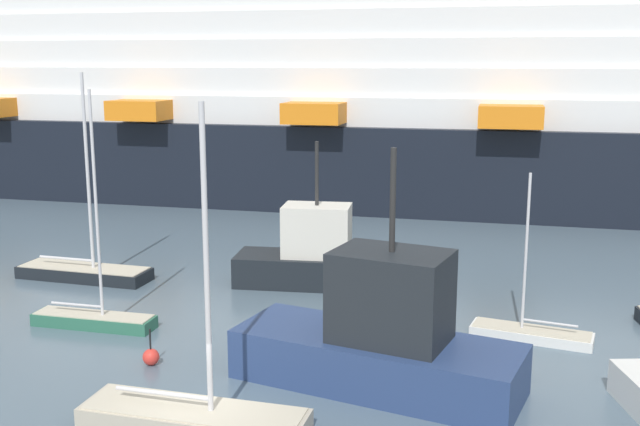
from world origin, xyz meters
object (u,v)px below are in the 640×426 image
Objects in this scene: fishing_boat_0 at (323,258)px; fishing_boat_1 at (381,339)px; channel_buoy_0 at (151,357)px; cruise_ship at (421,109)px; sailboat_0 at (194,414)px; sailboat_5 at (84,270)px; sailboat_2 at (531,332)px; sailboat_3 at (94,316)px.

fishing_boat_1 reaches higher than fishing_boat_0.
channel_buoy_0 is 33.18m from cruise_ship.
channel_buoy_0 is at bearing 131.16° from sailboat_0.
cruise_ship reaches higher than sailboat_5.
sailboat_0 is at bearing 83.38° from fishing_boat_0.
sailboat_0 reaches higher than channel_buoy_0.
cruise_ship is at bearing 88.03° from sailboat_0.
sailboat_5 is 1.13× the size of fishing_boat_0.
sailboat_5 is 17.09m from fishing_boat_1.
sailboat_0 is 36.47m from cruise_ship.
fishing_boat_0 is at bearing -18.23° from sailboat_2.
sailboat_3 is 7.12× the size of channel_buoy_0.
fishing_boat_1 is at bearing 107.50° from fishing_boat_0.
sailboat_0 is at bearing -43.60° from sailboat_3.
cruise_ship is at bearing 73.48° from sailboat_3.
sailboat_3 reaches higher than sailboat_2.
fishing_boat_0 is at bearing 11.17° from sailboat_5.
fishing_boat_1 is (-4.47, -5.29, 1.22)m from sailboat_2.
cruise_ship reaches higher than sailboat_2.
sailboat_5 reaches higher than fishing_boat_0.
fishing_boat_1 is (11.32, -2.37, 1.08)m from sailboat_3.
sailboat_5 is at bearing -117.58° from cruise_ship.
sailboat_2 is at bearing 60.88° from fishing_boat_1.
sailboat_2 is at bearing 25.07° from channel_buoy_0.
fishing_boat_0 is at bearing -94.36° from cruise_ship.
sailboat_5 reaches higher than fishing_boat_1.
fishing_boat_0 is 0.08× the size of cruise_ship.
sailboat_0 is 9.41m from sailboat_3.
cruise_ship is (4.34, 32.31, 6.15)m from channel_buoy_0.
fishing_boat_0 is 22.84m from cruise_ship.
sailboat_3 is 11.61m from fishing_boat_1.
sailboat_5 is 10.95m from fishing_boat_0.
fishing_boat_0 is at bearing 45.77° from sailboat_3.
channel_buoy_0 is at bearing 65.88° from fishing_boat_0.
sailboat_3 reaches higher than fishing_boat_0.
fishing_boat_1 is at bearing -26.34° from sailboat_5.
sailboat_5 is 1.01× the size of fishing_boat_1.
fishing_boat_0 is 0.89× the size of fishing_boat_1.
sailboat_0 is at bearing -93.09° from cruise_ship.
sailboat_3 is at bearing 137.47° from sailboat_0.
sailboat_2 is 13.28m from channel_buoy_0.
cruise_ship is (-7.69, 26.68, 6.15)m from sailboat_2.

